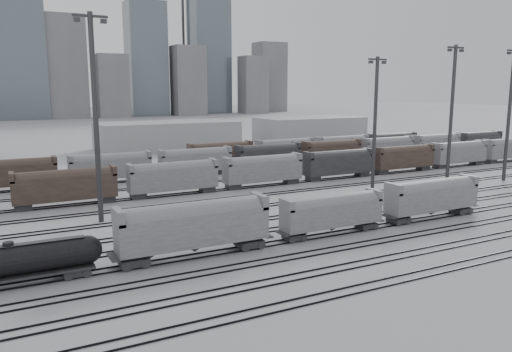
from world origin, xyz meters
name	(u,v)px	position (x,y,z in m)	size (l,w,h in m)	color
ground	(331,238)	(0.00, 0.00, 0.00)	(900.00, 900.00, 0.00)	#BCBCC1
tracks	(262,207)	(0.00, 17.50, 0.08)	(220.00, 71.50, 0.16)	black
tank_car_b	(10,262)	(-34.46, 1.00, 2.31)	(16.15, 2.69, 3.99)	black
hopper_car_a	(194,224)	(-16.93, 1.00, 3.61)	(16.33, 3.24, 5.84)	black
hopper_car_b	(332,211)	(0.87, 1.00, 2.99)	(13.55, 2.69, 4.85)	black
hopper_car_c	(432,195)	(17.59, 1.00, 3.26)	(14.75, 2.93, 5.28)	black
light_mast_b	(95,114)	(-23.04, 20.16, 14.39)	(4.34, 0.69, 27.13)	#333335
light_mast_c	(375,123)	(20.52, 16.59, 12.04)	(3.63, 0.58, 22.69)	#333335
light_mast_d	(452,110)	(41.85, 19.87, 13.58)	(4.10, 0.66, 25.60)	#333335
light_mast_e	(509,112)	(52.23, 15.33, 13.31)	(4.02, 0.64, 25.10)	#333335
bg_string_near	(263,171)	(8.00, 32.00, 2.80)	(151.00, 3.00, 5.60)	gray
bg_string_mid	(268,157)	(18.00, 48.00, 2.80)	(151.00, 3.00, 5.60)	black
bg_string_far	(314,149)	(35.50, 56.00, 2.80)	(66.00, 3.00, 5.60)	#4C3830
warehouse_mid	(168,135)	(10.00, 95.00, 4.00)	(40.00, 18.00, 8.00)	gray
warehouse_right	(310,129)	(60.00, 95.00, 4.00)	(35.00, 18.00, 8.00)	gray
skyline	(74,60)	(10.84, 280.00, 34.73)	(316.00, 22.40, 95.00)	gray
crane_right	(185,32)	(91.26, 305.00, 57.39)	(42.00, 1.80, 100.00)	#333335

